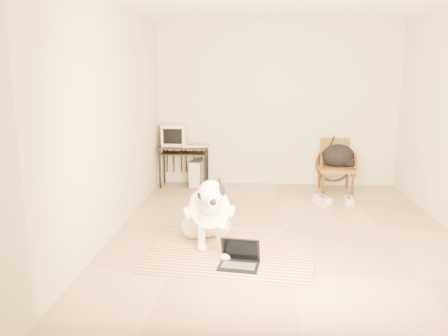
# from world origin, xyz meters

# --- Properties ---
(floor) EXTENTS (4.50, 4.50, 0.00)m
(floor) POSITION_xyz_m (0.00, 0.00, 0.00)
(floor) COLOR tan
(floor) RESTS_ON ground
(wall_back) EXTENTS (4.50, 0.00, 4.50)m
(wall_back) POSITION_xyz_m (0.00, 2.25, 1.35)
(wall_back) COLOR beige
(wall_back) RESTS_ON floor
(wall_front) EXTENTS (4.50, 0.00, 4.50)m
(wall_front) POSITION_xyz_m (0.00, -2.25, 1.35)
(wall_front) COLOR beige
(wall_front) RESTS_ON floor
(wall_left) EXTENTS (0.00, 4.50, 4.50)m
(wall_left) POSITION_xyz_m (-2.00, 0.00, 1.35)
(wall_left) COLOR beige
(wall_left) RESTS_ON floor
(rug) EXTENTS (1.83, 1.48, 0.02)m
(rug) POSITION_xyz_m (-0.59, -0.83, 0.01)
(rug) COLOR #B24812
(rug) RESTS_ON floor
(dog) EXTENTS (0.60, 1.13, 0.86)m
(dog) POSITION_xyz_m (-0.86, -0.57, 0.34)
(dog) COLOR white
(dog) RESTS_ON rug
(laptop) EXTENTS (0.42, 0.32, 0.27)m
(laptop) POSITION_xyz_m (-0.50, -1.16, 0.09)
(laptop) COLOR black
(laptop) RESTS_ON rug
(computer_desk) EXTENTS (0.83, 0.47, 0.69)m
(computer_desk) POSITION_xyz_m (-1.54, 1.98, 0.59)
(computer_desk) COLOR black
(computer_desk) RESTS_ON floor
(crt_monitor) EXTENTS (0.40, 0.38, 0.35)m
(crt_monitor) POSITION_xyz_m (-1.70, 2.04, 0.86)
(crt_monitor) COLOR beige
(crt_monitor) RESTS_ON computer_desk
(desk_keyboard) EXTENTS (0.45, 0.25, 0.03)m
(desk_keyboard) POSITION_xyz_m (-1.33, 1.90, 0.70)
(desk_keyboard) COLOR beige
(desk_keyboard) RESTS_ON computer_desk
(pc_tower) EXTENTS (0.27, 0.50, 0.44)m
(pc_tower) POSITION_xyz_m (-1.31, 2.01, 0.22)
(pc_tower) COLOR #454547
(pc_tower) RESTS_ON floor
(rattan_chair) EXTENTS (0.55, 0.54, 0.83)m
(rattan_chair) POSITION_xyz_m (0.95, 1.88, 0.42)
(rattan_chair) COLOR brown
(rattan_chair) RESTS_ON floor
(backpack) EXTENTS (0.56, 0.43, 0.38)m
(backpack) POSITION_xyz_m (1.00, 1.83, 0.56)
(backpack) COLOR black
(backpack) RESTS_ON rattan_chair
(sneaker_left) EXTENTS (0.26, 0.36, 0.12)m
(sneaker_left) POSITION_xyz_m (0.63, 1.06, 0.05)
(sneaker_left) COLOR white
(sneaker_left) RESTS_ON floor
(sneaker_right) EXTENTS (0.13, 0.29, 0.10)m
(sneaker_right) POSITION_xyz_m (1.01, 1.07, 0.04)
(sneaker_right) COLOR white
(sneaker_right) RESTS_ON floor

